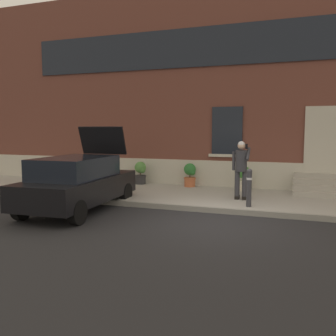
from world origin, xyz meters
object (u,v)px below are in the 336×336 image
object	(u,v)px
planter_cream	(244,177)
person_on_phone	(241,166)
planter_charcoal	(141,172)
planter_terracotta	(190,174)
hatchback_car_black	(78,182)
planter_olive	(91,171)
bollard_near_person	(249,186)

from	to	relation	value
planter_cream	person_on_phone	bearing A→B (deg)	-85.03
planter_charcoal	planter_terracotta	distance (m)	1.98
hatchback_car_black	planter_charcoal	world-z (taller)	hatchback_car_black
planter_olive	bollard_near_person	bearing A→B (deg)	-21.25
planter_charcoal	planter_terracotta	bearing A→B (deg)	-0.15
bollard_near_person	planter_cream	world-z (taller)	bollard_near_person
planter_cream	planter_olive	bearing A→B (deg)	-178.89
bollard_near_person	person_on_phone	xyz separation A→B (m)	(-0.36, 0.95, 0.44)
person_on_phone	planter_charcoal	bearing A→B (deg)	146.54
hatchback_car_black	bollard_near_person	world-z (taller)	hatchback_car_black
planter_olive	person_on_phone	bearing A→B (deg)	-14.39
planter_charcoal	planter_cream	size ratio (longest dim) A/B	1.00
hatchback_car_black	person_on_phone	distance (m)	4.74
planter_charcoal	planter_terracotta	xyz separation A→B (m)	(1.98, -0.01, 0.00)
hatchback_car_black	person_on_phone	size ratio (longest dim) A/B	2.35
hatchback_car_black	bollard_near_person	distance (m)	4.69
person_on_phone	planter_olive	distance (m)	6.30
hatchback_car_black	planter_olive	size ratio (longest dim) A/B	4.80
planter_olive	planter_charcoal	size ratio (longest dim) A/B	1.00
planter_terracotta	hatchback_car_black	bearing A→B (deg)	-115.28
hatchback_car_black	bollard_near_person	size ratio (longest dim) A/B	3.95
planter_charcoal	person_on_phone	bearing A→B (deg)	-25.03
person_on_phone	planter_charcoal	xyz separation A→B (m)	(-4.10, 1.91, -0.55)
person_on_phone	planter_cream	xyz separation A→B (m)	(-0.15, 1.67, -0.55)
hatchback_car_black	person_on_phone	xyz separation A→B (m)	(4.12, 2.32, 0.35)
bollard_near_person	planter_olive	size ratio (longest dim) A/B	1.22
planter_olive	planter_charcoal	bearing A→B (deg)	10.19
planter_charcoal	planter_cream	xyz separation A→B (m)	(3.96, -0.24, 0.00)
hatchback_car_black	planter_cream	size ratio (longest dim) A/B	4.80
person_on_phone	planter_terracotta	world-z (taller)	person_on_phone
planter_olive	planter_terracotta	xyz separation A→B (m)	(3.96, 0.35, 0.00)
hatchback_car_black	planter_charcoal	xyz separation A→B (m)	(0.02, 4.23, -0.19)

